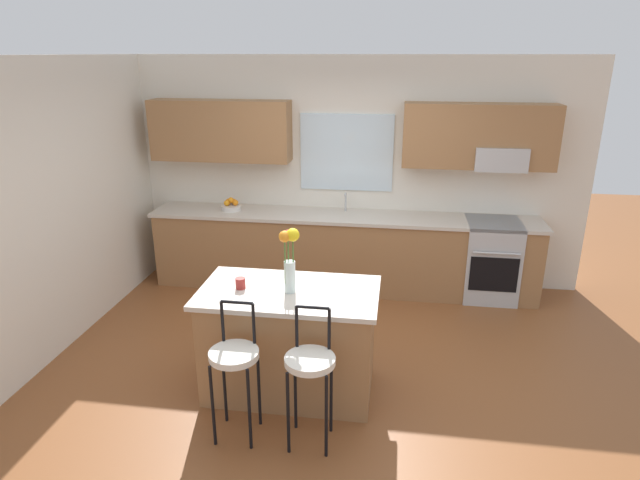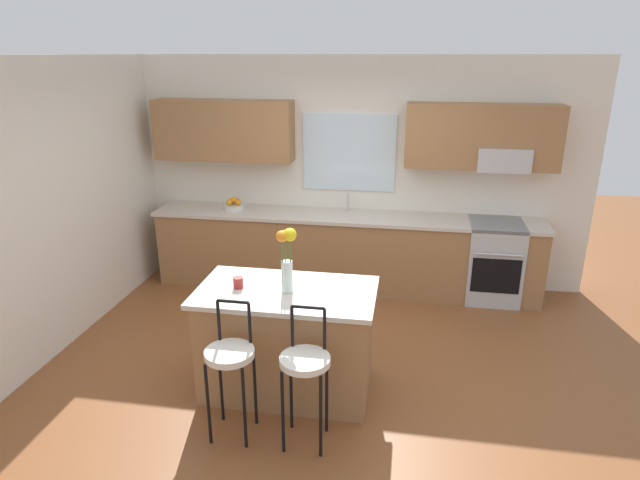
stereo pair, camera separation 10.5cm
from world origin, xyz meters
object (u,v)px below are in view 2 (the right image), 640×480
kitchen_island (287,340)px  bar_stool_near (230,359)px  bar_stool_middle (305,366)px  flower_vase (287,255)px  oven_range (493,261)px  mug_ceramic (238,283)px  fruit_bowl_oranges (234,205)px

kitchen_island → bar_stool_near: 0.70m
bar_stool_middle → flower_vase: bearing=113.5°
oven_range → mug_ceramic: 3.21m
bar_stool_near → fruit_bowl_oranges: size_ratio=4.34×
flower_vase → fruit_bowl_oranges: flower_vase is taller
kitchen_island → bar_stool_middle: 0.70m
flower_vase → fruit_bowl_oranges: size_ratio=2.23×
kitchen_island → bar_stool_near: bar_stool_near is taller
kitchen_island → fruit_bowl_oranges: 2.50m
bar_stool_near → fruit_bowl_oranges: 2.94m
bar_stool_near → mug_ceramic: bar_stool_near is taller
kitchen_island → bar_stool_middle: size_ratio=1.38×
oven_range → flower_vase: (-1.90, -2.17, 0.78)m
flower_vase → oven_range: bearing=48.7°
mug_ceramic → oven_range: bearing=43.0°
bar_stool_near → bar_stool_middle: 0.55m
oven_range → bar_stool_middle: size_ratio=0.88×
oven_range → mug_ceramic: mug_ceramic is taller
oven_range → flower_vase: size_ratio=1.72×
bar_stool_near → flower_vase: 0.89m
oven_range → bar_stool_middle: bearing=-120.9°
oven_range → bar_stool_near: size_ratio=0.88×
kitchen_island → bar_stool_middle: bearing=-66.0°
mug_ceramic → fruit_bowl_oranges: bearing=109.1°
fruit_bowl_oranges → mug_ceramic: bearing=-70.9°
bar_stool_middle → mug_ceramic: (-0.67, 0.60, 0.33)m
bar_stool_middle → flower_vase: flower_vase is taller
bar_stool_near → bar_stool_middle: bearing=0.0°
oven_range → kitchen_island: size_ratio=0.64×
bar_stool_near → fruit_bowl_oranges: fruit_bowl_oranges is taller
kitchen_island → flower_vase: (0.02, -0.03, 0.77)m
oven_range → bar_stool_near: bar_stool_near is taller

